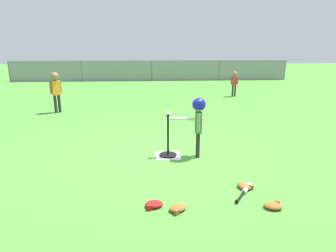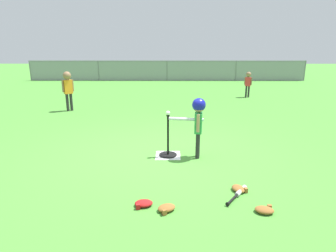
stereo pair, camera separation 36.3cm
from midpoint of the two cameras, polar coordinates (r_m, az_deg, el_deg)
ground_plane at (r=5.22m, az=-3.62°, el=-5.60°), size 60.00×60.00×0.00m
home_plate at (r=5.13m, az=-2.03°, el=-5.90°), size 0.44×0.44×0.01m
batting_tee at (r=5.09m, az=-2.05°, el=-4.65°), size 0.32×0.32×0.75m
baseball_on_tee at (r=4.90m, az=-2.12°, el=2.61°), size 0.07×0.07×0.07m
batter_child at (r=4.88m, az=3.93°, el=2.13°), size 0.62×0.30×1.06m
fielder_near_right at (r=9.05m, az=-22.68°, el=7.24°), size 0.29×0.26×1.19m
fielder_deep_center at (r=11.55m, az=12.29°, el=8.92°), size 0.27×0.19×0.98m
spare_bat_silver at (r=4.00m, az=12.71°, el=-12.42°), size 0.37×0.49×0.06m
glove_by_plate at (r=3.71m, az=17.67°, el=-15.01°), size 0.25×0.20×0.07m
glove_near_bats at (r=3.60m, az=-5.84°, el=-15.37°), size 0.23×0.19×0.07m
glove_tossed_aside at (r=3.51m, az=-1.09°, el=-16.14°), size 0.27×0.25×0.07m
glove_outfield_drop at (r=4.08m, az=12.58°, el=-11.70°), size 0.22×0.26×0.07m
outfield_fence at (r=16.85m, az=-3.98°, el=11.13°), size 16.06×0.06×1.15m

